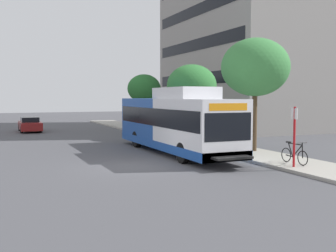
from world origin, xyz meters
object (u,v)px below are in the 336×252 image
transit_bus (174,123)px  street_tree_far_block (144,89)px  bus_stop_sign_pole (294,132)px  bicycle_parked (294,154)px  street_tree_mid_block (192,86)px  parked_car_far_lane (30,124)px  street_tree_near_stop (255,67)px

transit_bus → street_tree_far_block: size_ratio=2.37×
transit_bus → bus_stop_sign_pole: 7.45m
bicycle_parked → street_tree_mid_block: size_ratio=0.32×
street_tree_mid_block → bicycle_parked: bearing=-95.6°
bicycle_parked → parked_car_far_lane: parked_car_far_lane is taller
bus_stop_sign_pole → street_tree_mid_block: street_tree_mid_block is taller
bicycle_parked → bus_stop_sign_pole: bearing=-131.7°
bicycle_parked → parked_car_far_lane: (-9.40, 24.31, 0.10)m
transit_bus → street_tree_far_block: bearing=75.9°
bus_stop_sign_pole → parked_car_far_lane: 26.50m
transit_bus → street_tree_far_block: street_tree_far_block is taller
bicycle_parked → street_tree_far_block: street_tree_far_block is taller
bicycle_parked → street_tree_near_stop: bearing=77.9°
street_tree_mid_block → parked_car_far_lane: 15.97m
street_tree_far_block → parked_car_far_lane: street_tree_far_block is taller
street_tree_far_block → parked_car_far_lane: (-10.42, 1.63, -3.27)m
transit_bus → street_tree_mid_block: 8.17m
street_tree_mid_block → parked_car_far_lane: street_tree_mid_block is taller
street_tree_near_stop → bicycle_parked: bearing=-102.1°
street_tree_mid_block → street_tree_far_block: (-0.24, 9.78, -0.04)m
bus_stop_sign_pole → bicycle_parked: bearing=48.3°
bicycle_parked → parked_car_far_lane: 26.07m
bus_stop_sign_pole → street_tree_near_stop: 6.18m
bicycle_parked → street_tree_far_block: bearing=87.4°
street_tree_near_stop → street_tree_mid_block: bearing=87.9°
bus_stop_sign_pole → street_tree_far_block: 23.51m
bus_stop_sign_pole → street_tree_mid_block: size_ratio=0.48×
street_tree_far_block → transit_bus: bearing=-104.1°
bus_stop_sign_pole → parked_car_far_lane: bus_stop_sign_pole is taller
bicycle_parked → street_tree_mid_block: street_tree_mid_block is taller
street_tree_near_stop → parked_car_far_lane: size_ratio=1.39×
transit_bus → bicycle_parked: transit_bus is taller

